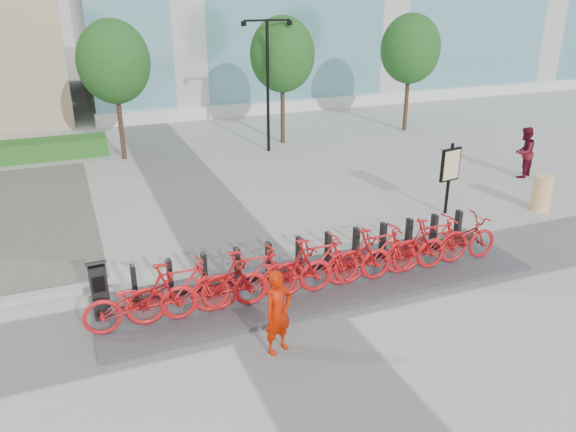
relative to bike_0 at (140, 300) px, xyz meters
name	(u,v)px	position (x,y,z in m)	size (l,w,h in m)	color
ground	(270,301)	(2.60, 0.05, -0.64)	(120.00, 120.00, 0.00)	#ABAAA3
hedge_b	(24,151)	(-2.40, 13.25, -0.29)	(6.00, 1.20, 0.70)	#20741F
tree_1	(114,62)	(1.10, 12.05, 2.95)	(2.60, 2.60, 5.10)	brown
tree_2	(282,55)	(7.60, 12.05, 2.95)	(2.60, 2.60, 5.10)	brown
tree_3	(410,49)	(13.60, 12.05, 2.95)	(2.60, 2.60, 5.10)	brown
streetlamp	(268,71)	(6.60, 11.05, 2.50)	(2.00, 0.20, 5.00)	black
dock_pad	(321,282)	(3.90, 0.35, -0.60)	(9.60, 2.40, 0.08)	#45464B
dock_rail_posts	(315,254)	(3.96, 0.82, -0.13)	(8.02, 0.50, 0.85)	black
bike_0	(140,300)	(0.00, 0.00, 0.00)	(0.74, 2.12, 1.11)	red
bike_1	(178,290)	(0.72, 0.00, 0.06)	(0.58, 2.05, 1.23)	red
bike_2	(215,286)	(1.44, 0.00, 0.00)	(0.74, 2.12, 1.11)	red
bike_3	(250,277)	(2.16, 0.00, 0.06)	(0.58, 2.05, 1.23)	red
bike_4	(284,273)	(2.88, 0.00, 0.00)	(0.74, 2.12, 1.11)	red
bike_5	(316,264)	(3.60, 0.00, 0.06)	(0.58, 2.05, 1.23)	red
bike_6	(346,261)	(4.32, 0.00, 0.00)	(0.74, 2.12, 1.11)	red
bike_7	(376,253)	(5.04, 0.00, 0.06)	(0.58, 2.05, 1.23)	red
bike_8	(404,250)	(5.76, 0.00, 0.00)	(0.74, 2.12, 1.11)	red
bike_9	(432,243)	(6.48, 0.00, 0.06)	(0.58, 2.05, 1.23)	red
bike_10	(457,240)	(7.20, 0.00, 0.00)	(0.74, 2.12, 1.11)	red
kiosk	(99,290)	(-0.68, 0.61, 0.04)	(0.40, 0.34, 1.24)	black
worker_red	(278,312)	(2.15, -1.59, 0.15)	(0.57, 0.38, 1.58)	#B41700
pedestrian	(524,152)	(13.51, 4.65, 0.23)	(0.84, 0.66, 1.74)	#500C19
construction_barrel	(542,193)	(11.74, 1.99, -0.11)	(0.54, 0.54, 1.05)	orange
map_sign	(450,168)	(9.02, 2.80, 0.73)	(0.68, 0.22, 2.07)	black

